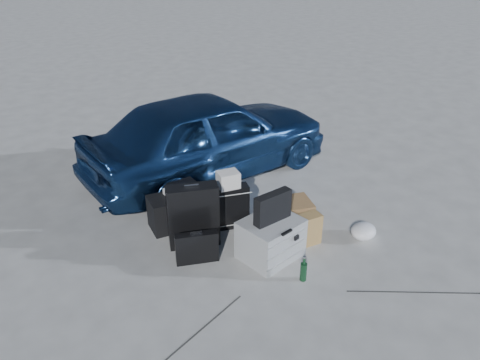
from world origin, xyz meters
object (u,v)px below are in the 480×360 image
duffel_bag (184,209)px  green_bottle (304,269)px  cardboard_box (292,213)px  briefcase (197,248)px  pelican_case (271,239)px  car (209,135)px  suitcase_left (193,216)px  suitcase_right (230,207)px

duffel_bag → green_bottle: 1.67m
cardboard_box → green_bottle: bearing=-122.9°
briefcase → duffel_bag: 0.77m
duffel_bag → cardboard_box: 1.29m
briefcase → cardboard_box: 1.29m
pelican_case → car: bearing=67.9°
suitcase_left → green_bottle: size_ratio=2.66×
suitcase_right → cardboard_box: size_ratio=1.25×
cardboard_box → briefcase: bearing=-179.8°
car → duffel_bag: bearing=133.5°
green_bottle → cardboard_box: bearing=57.1°
pelican_case → duffel_bag: (-0.47, 1.08, -0.02)m
duffel_bag → pelican_case: bearing=-58.9°
pelican_case → cardboard_box: bearing=21.2°
briefcase → green_bottle: size_ratio=1.66×
car → suitcase_left: bearing=140.8°
suitcase_left → cardboard_box: bearing=5.9°
cardboard_box → duffel_bag: bearing=145.4°
car → briefcase: car is taller
suitcase_left → duffel_bag: bearing=97.8°
car → cardboard_box: 1.78m
pelican_case → duffel_bag: bearing=103.9°
briefcase → cardboard_box: (1.29, 0.00, -0.02)m
pelican_case → cardboard_box: 0.69m
pelican_case → suitcase_left: bearing=121.4°
suitcase_right → suitcase_left: bearing=-154.2°
suitcase_left → green_bottle: 1.33m
duffel_bag → cardboard_box: duffel_bag is taller
pelican_case → green_bottle: pelican_case is taller
suitcase_left → green_bottle: (0.60, -1.16, -0.23)m
cardboard_box → car: bearing=94.3°
pelican_case → briefcase: pelican_case is taller
car → pelican_case: 2.16m
briefcase → cardboard_box: briefcase is taller
suitcase_left → duffel_bag: 0.47m
suitcase_right → pelican_case: bearing=-68.9°
car → cardboard_box: size_ratio=8.43×
duffel_bag → cardboard_box: (1.06, -0.73, -0.04)m
car → duffel_bag: 1.42m
suitcase_left → car: bearing=74.7°
duffel_bag → green_bottle: duffel_bag is taller
pelican_case → cardboard_box: size_ratio=1.42×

